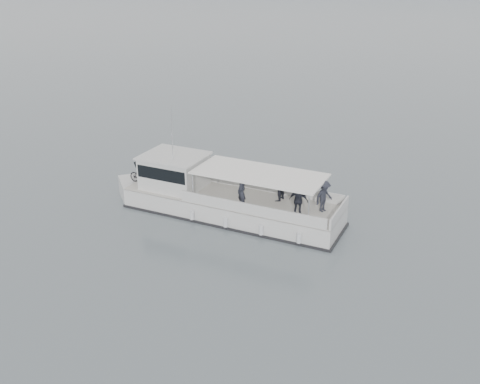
% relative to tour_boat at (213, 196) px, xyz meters
% --- Properties ---
extents(ground, '(1400.00, 1400.00, 0.00)m').
position_rel_tour_boat_xyz_m(ground, '(1.06, -1.75, -1.01)').
color(ground, slate).
rests_on(ground, ground).
extents(tour_boat, '(14.82, 4.78, 6.17)m').
position_rel_tour_boat_xyz_m(tour_boat, '(0.00, 0.00, 0.00)').
color(tour_boat, silver).
rests_on(tour_boat, ground).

